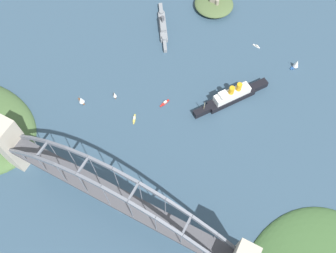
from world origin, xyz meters
name	(u,v)px	position (x,y,z in m)	size (l,w,h in m)	color
ground_plane	(121,210)	(0.00, 0.00, 0.00)	(1400.00, 1400.00, 0.00)	#334C60
harbor_arch_bridge	(116,198)	(0.00, 0.00, 31.31)	(251.22, 19.71, 75.25)	#BCB29E
ocean_liner	(232,96)	(36.55, 136.11, 6.21)	(49.77, 67.67, 21.07)	black
naval_cruiser	(163,26)	(-61.43, 185.76, 3.26)	(38.71, 57.56, 17.91)	gray
fort_island_mid_harbor	(214,4)	(-26.69, 238.00, 4.70)	(41.92, 41.90, 14.61)	#4C6038
small_boat_0	(134,119)	(-32.45, 76.61, 0.62)	(5.18, 9.81, 1.75)	gold
small_boat_1	(165,103)	(-15.99, 104.38, 0.76)	(5.10, 10.84, 2.17)	#B2231E
small_boat_2	(296,64)	(77.48, 200.56, 5.05)	(7.49, 9.15, 10.98)	#234C8C
small_boat_3	(256,46)	(34.73, 207.29, 0.79)	(8.08, 2.52, 2.23)	silver
small_boat_4	(115,95)	(-60.48, 89.02, 3.63)	(5.53, 5.56, 7.74)	brown
small_boat_5	(81,100)	(-84.33, 69.67, 4.17)	(9.17, 6.65, 8.98)	brown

